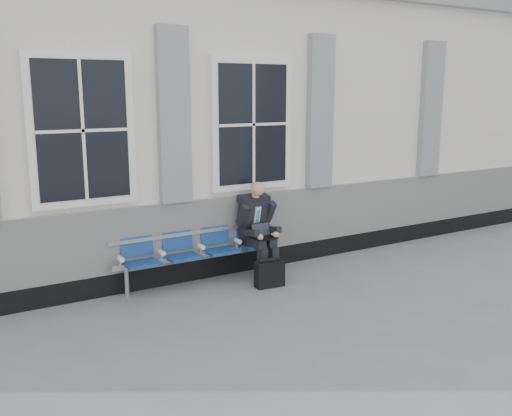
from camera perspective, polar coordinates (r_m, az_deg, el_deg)
ground at (r=7.64m, az=2.92°, el=-9.40°), size 70.00×70.00×0.00m
station_building at (r=10.20m, az=-8.06°, el=8.64°), size 14.40×4.40×4.49m
bench at (r=8.28m, az=-5.71°, el=-3.75°), size 2.60×0.47×0.91m
businessman at (r=8.52m, az=0.15°, el=-1.73°), size 0.58×0.78×1.42m
briefcase at (r=8.15m, az=1.37°, el=-6.56°), size 0.43×0.22×0.43m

